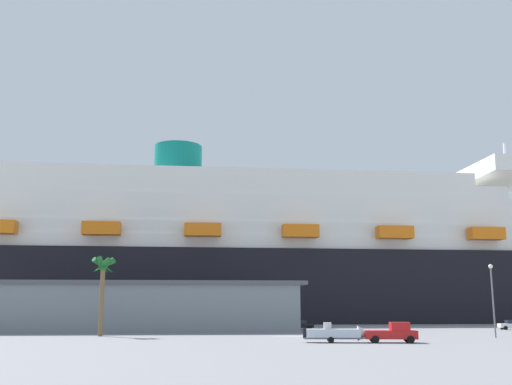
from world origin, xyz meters
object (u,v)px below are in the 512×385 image
object	(u,v)px
pickup_truck	(393,333)
parked_car_black_coupe	(299,325)
parked_car_green_wagon	(169,327)
cruise_ship	(289,262)
small_boat_on_trailer	(339,334)
street_lamp	(492,290)
palm_tree	(103,273)

from	to	relation	value
pickup_truck	parked_car_black_coupe	xyz separation A→B (m)	(-2.81, 37.08, -0.21)
parked_car_black_coupe	parked_car_green_wagon	bearing A→B (deg)	-157.22
cruise_ship	small_boat_on_trailer	bearing A→B (deg)	-96.98
pickup_truck	small_boat_on_trailer	distance (m)	5.86
cruise_ship	parked_car_green_wagon	xyz separation A→B (m)	(-28.69, -53.87, -14.02)
pickup_truck	small_boat_on_trailer	xyz separation A→B (m)	(-5.77, 1.06, -0.08)
street_lamp	pickup_truck	bearing A→B (deg)	-153.50
palm_tree	street_lamp	xyz separation A→B (m)	(49.97, -10.53, -2.39)
cruise_ship	parked_car_black_coupe	distance (m)	47.39
cruise_ship	small_boat_on_trailer	distance (m)	82.54
palm_tree	street_lamp	bearing A→B (deg)	-11.90
pickup_truck	parked_car_green_wagon	xyz separation A→B (m)	(-24.57, 27.94, -0.21)
small_boat_on_trailer	parked_car_green_wagon	xyz separation A→B (m)	(-18.80, 26.88, -0.13)
pickup_truck	palm_tree	bearing A→B (deg)	150.72
palm_tree	street_lamp	world-z (taller)	palm_tree
parked_car_black_coupe	pickup_truck	bearing A→B (deg)	-85.66
cruise_ship	parked_car_black_coupe	bearing A→B (deg)	-98.81
small_boat_on_trailer	palm_tree	size ratio (longest dim) A/B	0.76
small_boat_on_trailer	cruise_ship	bearing A→B (deg)	83.02
cruise_ship	parked_car_green_wagon	bearing A→B (deg)	-118.04
pickup_truck	palm_tree	size ratio (longest dim) A/B	0.56
small_boat_on_trailer	parked_car_black_coupe	world-z (taller)	small_boat_on_trailer
small_boat_on_trailer	street_lamp	bearing A→B (deg)	17.85
cruise_ship	small_boat_on_trailer	xyz separation A→B (m)	(-9.89, -80.76, -13.90)
palm_tree	parked_car_green_wagon	bearing A→B (deg)	45.89
street_lamp	parked_car_green_wagon	xyz separation A→B (m)	(-41.07, 19.71, -5.06)
small_boat_on_trailer	palm_tree	xyz separation A→B (m)	(-27.70, 17.71, 7.32)
small_boat_on_trailer	street_lamp	size ratio (longest dim) A/B	0.87
street_lamp	small_boat_on_trailer	bearing A→B (deg)	-162.15
pickup_truck	street_lamp	world-z (taller)	street_lamp
parked_car_black_coupe	parked_car_green_wagon	xyz separation A→B (m)	(-21.75, -9.14, -0.00)
parked_car_green_wagon	small_boat_on_trailer	bearing A→B (deg)	-55.03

